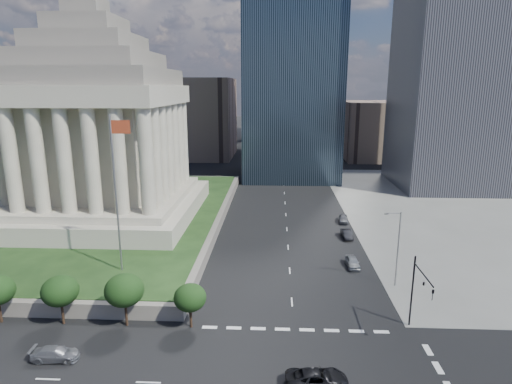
# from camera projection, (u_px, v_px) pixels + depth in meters

# --- Properties ---
(ground) EXTENTS (500.00, 500.00, 0.00)m
(ground) POSITION_uv_depth(u_px,v_px,m) (283.00, 172.00, 128.79)
(ground) COLOR black
(ground) RESTS_ON ground
(sidewalk_ne) EXTENTS (68.00, 90.00, 0.03)m
(sidewalk_ne) POSITION_uv_depth(u_px,v_px,m) (509.00, 212.00, 87.86)
(sidewalk_ne) COLOR slate
(sidewalk_ne) RESTS_ON ground
(plaza_terrace) EXTENTS (66.00, 70.00, 1.80)m
(plaza_terrace) POSITION_uv_depth(u_px,v_px,m) (52.00, 216.00, 82.18)
(plaza_terrace) COLOR #615C53
(plaza_terrace) RESTS_ON ground
(plaza_lawn) EXTENTS (64.00, 68.00, 0.10)m
(plaza_lawn) POSITION_uv_depth(u_px,v_px,m) (52.00, 211.00, 81.95)
(plaza_lawn) COLOR #193114
(plaza_lawn) RESTS_ON plaza_terrace
(war_memorial) EXTENTS (34.00, 34.00, 39.00)m
(war_memorial) POSITION_uv_depth(u_px,v_px,m) (95.00, 108.00, 74.82)
(war_memorial) COLOR #A09886
(war_memorial) RESTS_ON plaza_lawn
(flagpole) EXTENTS (2.52, 0.24, 20.00)m
(flagpole) POSITION_uv_depth(u_px,v_px,m) (117.00, 186.00, 52.96)
(flagpole) COLOR slate
(flagpole) RESTS_ON plaza_lawn
(midrise_glass) EXTENTS (26.00, 26.00, 60.00)m
(midrise_glass) POSITION_uv_depth(u_px,v_px,m) (292.00, 68.00, 116.66)
(midrise_glass) COLOR black
(midrise_glass) RESTS_ON ground
(building_filler_ne) EXTENTS (20.00, 30.00, 20.00)m
(building_filler_ne) POSITION_uv_depth(u_px,v_px,m) (371.00, 130.00, 154.00)
(building_filler_ne) COLOR brown
(building_filler_ne) RESTS_ON ground
(building_filler_nw) EXTENTS (24.00, 30.00, 28.00)m
(building_filler_nw) POSITION_uv_depth(u_px,v_px,m) (200.00, 118.00, 155.92)
(building_filler_nw) COLOR brown
(building_filler_nw) RESTS_ON ground
(traffic_signal_ne) EXTENTS (0.30, 5.74, 8.00)m
(traffic_signal_ne) POSITION_uv_depth(u_px,v_px,m) (419.00, 288.00, 43.26)
(traffic_signal_ne) COLOR black
(traffic_signal_ne) RESTS_ON ground
(street_lamp_north) EXTENTS (2.13, 0.22, 10.00)m
(street_lamp_north) POSITION_uv_depth(u_px,v_px,m) (397.00, 245.00, 54.08)
(street_lamp_north) COLOR slate
(street_lamp_north) RESTS_ON ground
(pickup_truck) EXTENTS (5.64, 3.07, 1.50)m
(pickup_truck) POSITION_uv_depth(u_px,v_px,m) (317.00, 379.00, 36.63)
(pickup_truck) COLOR black
(pickup_truck) RESTS_ON ground
(suv_grey) EXTENTS (4.59, 2.10, 1.30)m
(suv_grey) POSITION_uv_depth(u_px,v_px,m) (55.00, 354.00, 40.22)
(suv_grey) COLOR slate
(suv_grey) RESTS_ON ground
(parked_sedan_near) EXTENTS (4.29, 1.85, 1.44)m
(parked_sedan_near) POSITION_uv_depth(u_px,v_px,m) (352.00, 262.00, 61.07)
(parked_sedan_near) COLOR gray
(parked_sedan_near) RESTS_ON ground
(parked_sedan_mid) EXTENTS (4.27, 1.67, 1.39)m
(parked_sedan_mid) POSITION_uv_depth(u_px,v_px,m) (347.00, 234.00, 72.69)
(parked_sedan_mid) COLOR black
(parked_sedan_mid) RESTS_ON ground
(parked_sedan_far) EXTENTS (2.22, 4.39, 1.43)m
(parked_sedan_far) POSITION_uv_depth(u_px,v_px,m) (343.00, 219.00, 81.15)
(parked_sedan_far) COLOR #54565C
(parked_sedan_far) RESTS_ON ground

